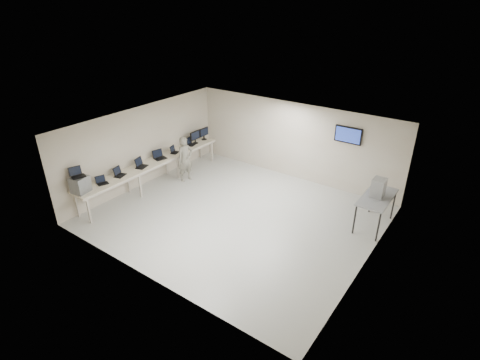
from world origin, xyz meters
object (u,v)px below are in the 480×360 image
Objects in this scene: equipment_box at (80,184)px; side_table at (377,199)px; soldier at (185,159)px; workbench at (153,164)px.

equipment_box reaches higher than side_table.
soldier is at bearing 68.47° from equipment_box.
workbench is at bearing -165.25° from side_table.
soldier is 1.01× the size of side_table.
soldier reaches higher than equipment_box.
side_table is (6.56, 0.93, 0.09)m from soldier.
soldier is at bearing -171.91° from side_table.
soldier reaches higher than workbench.
side_table is (7.19, 1.89, 0.09)m from workbench.
equipment_box is 0.30× the size of soldier.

